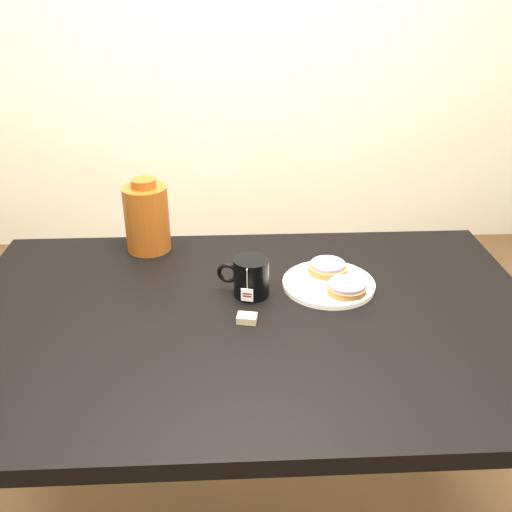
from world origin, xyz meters
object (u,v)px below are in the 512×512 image
table (251,343)px  mug (250,277)px  bagel_back (328,267)px  bagel_package (147,217)px  plate (329,283)px  teabag_pouch (247,318)px  bagel_front (347,288)px

table → mug: (0.00, 0.09, 0.13)m
bagel_back → mug: bearing=-157.8°
bagel_package → plate: bearing=-26.6°
table → plate: plate is taller
mug → teabag_pouch: 0.13m
plate → teabag_pouch: (-0.22, -0.15, 0.00)m
bagel_front → bagel_package: size_ratio=0.49×
plate → teabag_pouch: bearing=-144.4°
mug → bagel_package: bagel_package is taller
table → teabag_pouch: size_ratio=31.11×
table → plate: 0.26m
bagel_back → mug: mug is taller
bagel_package → bagel_back: bearing=-21.0°
plate → mug: mug is taller
bagel_front → table: bearing=-164.1°
table → bagel_back: (0.21, 0.18, 0.11)m
teabag_pouch → bagel_package: 0.49m
bagel_front → teabag_pouch: (-0.25, -0.10, -0.02)m
bagel_front → mug: (-0.24, 0.02, 0.02)m
table → teabag_pouch: bearing=-108.7°
mug → teabag_pouch: (-0.01, -0.12, -0.04)m
table → bagel_back: 0.30m
table → bagel_package: 0.50m
bagel_front → mug: 0.24m
mug → bagel_back: bearing=36.6°
mug → teabag_pouch: size_ratio=3.12×
bagel_front → bagel_package: 0.61m
teabag_pouch → plate: bearing=35.6°
bagel_back → bagel_front: (0.03, -0.11, 0.00)m
bagel_front → bagel_package: bearing=150.2°
plate → bagel_front: 0.07m
mug → teabag_pouch: mug is taller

